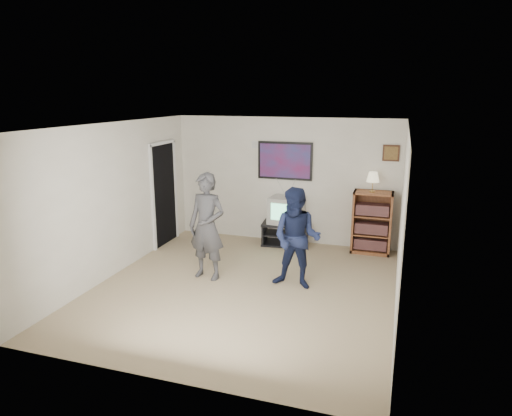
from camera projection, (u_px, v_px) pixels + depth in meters
The scene contains 13 objects.
room_shell at pixel (251, 205), 7.12m from camera, with size 4.51×5.00×2.51m.
media_stand at pixel (285, 234), 9.09m from camera, with size 0.95×0.59×0.45m.
crt_television at pixel (286, 210), 8.97m from camera, with size 0.62×0.53×0.53m, color #A3A39E, non-canonical shape.
bookshelf at pixel (372, 222), 8.56m from camera, with size 0.72×0.41×1.18m, color brown, non-canonical shape.
table_lamp at pixel (373, 182), 8.35m from camera, with size 0.23×0.23×0.37m, color beige, non-canonical shape.
person_tall at pixel (207, 226), 7.31m from camera, with size 0.63×0.42×1.74m, color #3A3A3D.
person_short at pixel (297, 239), 6.96m from camera, with size 0.77×0.60×1.58m, color #161E3E.
controller_left at pixel (210, 199), 7.44m from camera, with size 0.03×0.11×0.03m, color white.
controller_right at pixel (301, 224), 7.14m from camera, with size 0.03×0.12×0.03m, color white.
poster at pixel (285, 161), 8.99m from camera, with size 1.10×0.03×0.75m, color black.
air_vent at pixel (258, 145), 9.09m from camera, with size 0.28×0.02×0.14m, color white.
small_picture at pixel (391, 153), 8.35m from camera, with size 0.30×0.03×0.30m, color black.
doorway at pixel (164, 195), 9.00m from camera, with size 0.03×0.85×2.00m, color black.
Camera 1 is at (2.17, -6.23, 2.93)m, focal length 32.00 mm.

